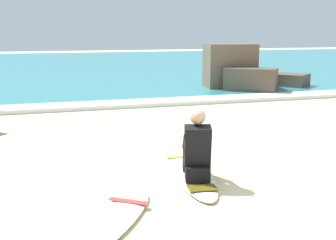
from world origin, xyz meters
TOP-DOWN VIEW (x-y plane):
  - ground_plane at (0.00, 0.00)m, footprint 80.00×80.00m
  - sea at (0.00, 20.19)m, footprint 80.00×28.00m
  - breaking_foam at (0.00, 6.49)m, footprint 80.00×0.90m
  - surfboard_main at (-0.08, 0.58)m, footprint 0.82×2.37m
  - surfer_seated at (-0.11, 0.23)m, footprint 0.51×0.76m
  - surfboard_spare_near at (-1.49, -0.78)m, footprint 1.61×1.97m
  - rock_outcrop_distant at (4.63, 8.45)m, footprint 3.80×2.64m

SIDE VIEW (x-z plane):
  - ground_plane at x=0.00m, z-range 0.00..0.00m
  - surfboard_main at x=-0.08m, z-range 0.00..0.07m
  - surfboard_spare_near at x=-1.49m, z-range 0.00..0.07m
  - sea at x=0.00m, z-range 0.00..0.10m
  - breaking_foam at x=0.00m, z-range 0.00..0.11m
  - surfer_seated at x=-0.11m, z-range -0.04..0.91m
  - rock_outcrop_distant at x=4.63m, z-range -0.16..1.40m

